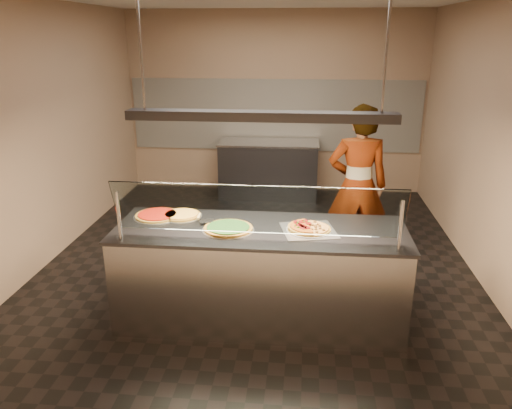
# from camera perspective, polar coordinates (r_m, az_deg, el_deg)

# --- Properties ---
(ground) EXTENTS (5.00, 6.00, 0.02)m
(ground) POSITION_cam_1_polar(r_m,az_deg,el_deg) (6.13, 0.25, -6.38)
(ground) COLOR black
(ground) RESTS_ON ground
(wall_back) EXTENTS (5.00, 0.02, 3.00)m
(wall_back) POSITION_cam_1_polar(r_m,az_deg,el_deg) (8.61, 2.19, 11.51)
(wall_back) COLOR tan
(wall_back) RESTS_ON ground
(wall_front) EXTENTS (5.00, 0.02, 3.00)m
(wall_front) POSITION_cam_1_polar(r_m,az_deg,el_deg) (2.79, -5.59, -4.56)
(wall_front) COLOR tan
(wall_front) RESTS_ON ground
(wall_left) EXTENTS (0.02, 6.00, 3.00)m
(wall_left) POSITION_cam_1_polar(r_m,az_deg,el_deg) (6.39, -22.96, 7.45)
(wall_left) COLOR tan
(wall_left) RESTS_ON ground
(wall_right) EXTENTS (0.02, 6.00, 3.00)m
(wall_right) POSITION_cam_1_polar(r_m,az_deg,el_deg) (5.97, 25.20, 6.43)
(wall_right) COLOR tan
(wall_right) RESTS_ON ground
(tile_band) EXTENTS (4.90, 0.02, 1.20)m
(tile_band) POSITION_cam_1_polar(r_m,az_deg,el_deg) (8.61, 2.17, 10.16)
(tile_band) COLOR silver
(tile_band) RESTS_ON wall_back
(serving_counter) EXTENTS (2.66, 0.94, 0.93)m
(serving_counter) POSITION_cam_1_polar(r_m,az_deg,el_deg) (4.73, 0.47, -7.97)
(serving_counter) COLOR #B7B7BC
(serving_counter) RESTS_ON ground
(sneeze_guard) EXTENTS (2.42, 0.18, 0.54)m
(sneeze_guard) POSITION_cam_1_polar(r_m,az_deg,el_deg) (4.12, 0.07, -0.67)
(sneeze_guard) COLOR #B7B7BC
(sneeze_guard) RESTS_ON serving_counter
(perforated_tray) EXTENTS (0.55, 0.55, 0.01)m
(perforated_tray) POSITION_cam_1_polar(r_m,az_deg,el_deg) (4.52, 6.07, -2.90)
(perforated_tray) COLOR silver
(perforated_tray) RESTS_ON serving_counter
(half_pizza_pepperoni) EXTENTS (0.27, 0.42, 0.05)m
(half_pizza_pepperoni) POSITION_cam_1_polar(r_m,az_deg,el_deg) (4.51, 4.92, -2.53)
(half_pizza_pepperoni) COLOR brown
(half_pizza_pepperoni) RESTS_ON perforated_tray
(half_pizza_sausage) EXTENTS (0.27, 0.42, 0.04)m
(half_pizza_sausage) POSITION_cam_1_polar(r_m,az_deg,el_deg) (4.51, 7.26, -2.70)
(half_pizza_sausage) COLOR brown
(half_pizza_sausage) RESTS_ON perforated_tray
(pizza_spinach) EXTENTS (0.47, 0.47, 0.03)m
(pizza_spinach) POSITION_cam_1_polar(r_m,az_deg,el_deg) (4.51, -3.19, -2.71)
(pizza_spinach) COLOR silver
(pizza_spinach) RESTS_ON serving_counter
(pizza_cheese) EXTENTS (0.39, 0.39, 0.03)m
(pizza_cheese) POSITION_cam_1_polar(r_m,az_deg,el_deg) (4.90, -8.49, -1.16)
(pizza_cheese) COLOR silver
(pizza_cheese) RESTS_ON serving_counter
(pizza_tomato) EXTENTS (0.45, 0.45, 0.03)m
(pizza_tomato) POSITION_cam_1_polar(r_m,az_deg,el_deg) (4.93, -11.20, -1.17)
(pizza_tomato) COLOR silver
(pizza_tomato) RESTS_ON serving_counter
(pizza_spatula) EXTENTS (0.18, 0.23, 0.02)m
(pizza_spatula) POSITION_cam_1_polar(r_m,az_deg,el_deg) (4.75, -6.17, -1.52)
(pizza_spatula) COLOR #B7B7BC
(pizza_spatula) RESTS_ON pizza_spinach
(prep_table) EXTENTS (1.64, 0.74, 0.93)m
(prep_table) POSITION_cam_1_polar(r_m,az_deg,el_deg) (8.36, 1.46, 4.07)
(prep_table) COLOR #37373C
(prep_table) RESTS_ON ground
(worker) EXTENTS (0.72, 0.49, 1.89)m
(worker) POSITION_cam_1_polar(r_m,az_deg,el_deg) (5.87, 11.53, 2.07)
(worker) COLOR #2A272C
(worker) RESTS_ON ground
(heat_lamp_housing) EXTENTS (2.30, 0.18, 0.08)m
(heat_lamp_housing) POSITION_cam_1_polar(r_m,az_deg,el_deg) (4.27, 0.53, 10.07)
(heat_lamp_housing) COLOR #37373C
(heat_lamp_housing) RESTS_ON ceiling
(lamp_rod_left) EXTENTS (0.02, 0.02, 1.01)m
(lamp_rod_left) POSITION_cam_1_polar(r_m,az_deg,el_deg) (4.43, -13.06, 17.01)
(lamp_rod_left) COLOR #B7B7BC
(lamp_rod_left) RESTS_ON ceiling
(lamp_rod_right) EXTENTS (0.02, 0.02, 1.01)m
(lamp_rod_right) POSITION_cam_1_polar(r_m,az_deg,el_deg) (4.25, 14.71, 16.83)
(lamp_rod_right) COLOR #B7B7BC
(lamp_rod_right) RESTS_ON ceiling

